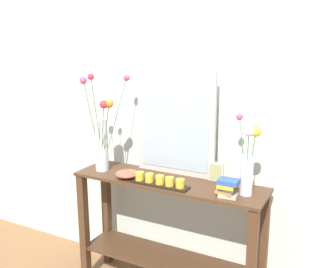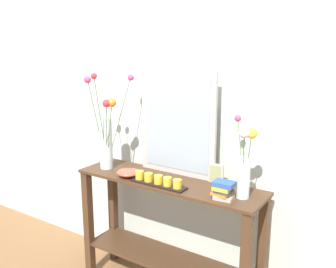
{
  "view_description": "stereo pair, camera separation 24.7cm",
  "coord_description": "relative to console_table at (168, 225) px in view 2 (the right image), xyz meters",
  "views": [
    {
      "loc": [
        1.11,
        -2.13,
        1.74
      ],
      "look_at": [
        0.0,
        0.0,
        1.17
      ],
      "focal_mm": 40.71,
      "sensor_mm": 36.0,
      "label": 1
    },
    {
      "loc": [
        1.32,
        -2.01,
        1.74
      ],
      "look_at": [
        0.0,
        0.0,
        1.17
      ],
      "focal_mm": 40.71,
      "sensor_mm": 36.0,
      "label": 2
    }
  ],
  "objects": [
    {
      "name": "mirror_leaning",
      "position": [
        -0.02,
        0.15,
        0.69
      ],
      "size": [
        0.58,
        0.03,
        0.72
      ],
      "color": "#B7B2AD",
      "rests_on": "console_table"
    },
    {
      "name": "vase_right",
      "position": [
        0.54,
        -0.01,
        0.53
      ],
      "size": [
        0.18,
        0.18,
        0.48
      ],
      "color": "silver",
      "rests_on": "console_table"
    },
    {
      "name": "wall_back",
      "position": [
        0.0,
        0.3,
        0.82
      ],
      "size": [
        6.4,
        0.08,
        2.7
      ],
      "primitive_type": "cube",
      "color": "beige",
      "rests_on": "ground"
    },
    {
      "name": "book_stack",
      "position": [
        0.44,
        -0.09,
        0.38
      ],
      "size": [
        0.13,
        0.1,
        0.11
      ],
      "color": "#B2A893",
      "rests_on": "console_table"
    },
    {
      "name": "tall_vase_left",
      "position": [
        -0.5,
        -0.04,
        0.58
      ],
      "size": [
        0.24,
        0.29,
        0.7
      ],
      "color": "silver",
      "rests_on": "console_table"
    },
    {
      "name": "candle_tray",
      "position": [
        -0.0,
        -0.11,
        0.36
      ],
      "size": [
        0.39,
        0.09,
        0.07
      ],
      "color": "black",
      "rests_on": "console_table"
    },
    {
      "name": "console_table",
      "position": [
        0.0,
        0.0,
        0.0
      ],
      "size": [
        1.32,
        0.36,
        0.85
      ],
      "color": "#472D1C",
      "rests_on": "ground"
    },
    {
      "name": "decorative_bowl",
      "position": [
        -0.27,
        -0.09,
        0.36
      ],
      "size": [
        0.16,
        0.16,
        0.05
      ],
      "color": "#B24C38",
      "rests_on": "console_table"
    },
    {
      "name": "picture_frame_small",
      "position": [
        0.29,
        0.13,
        0.39
      ],
      "size": [
        0.11,
        0.01,
        0.13
      ],
      "color": "#B7B2AD",
      "rests_on": "console_table"
    }
  ]
}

